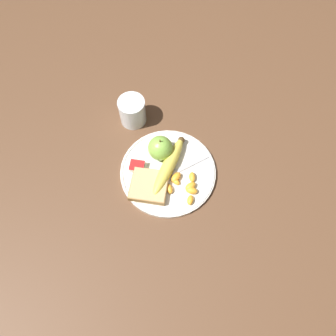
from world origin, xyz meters
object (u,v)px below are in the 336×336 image
object	(u,v)px
banana	(169,165)
bread_slice	(149,186)
plate	(168,172)
jam_packet	(137,167)
fork	(172,174)
apple	(160,148)
juice_glass	(132,112)

from	to	relation	value
banana	bread_slice	distance (m)	0.08
plate	banana	xyz separation A→B (m)	(0.00, 0.01, 0.02)
banana	bread_slice	bearing A→B (deg)	-123.40
banana	jam_packet	size ratio (longest dim) A/B	4.84
bread_slice	fork	size ratio (longest dim) A/B	0.59
banana	apple	bearing A→B (deg)	127.80
bread_slice	jam_packet	bearing A→B (deg)	130.25
bread_slice	jam_packet	xyz separation A→B (m)	(-0.04, 0.05, -0.00)
juice_glass	bread_slice	xyz separation A→B (m)	(0.09, -0.22, -0.02)
bread_slice	apple	bearing A→B (deg)	83.19
juice_glass	banana	bearing A→B (deg)	-48.47
plate	banana	distance (m)	0.02
plate	fork	world-z (taller)	fork
banana	bread_slice	xyz separation A→B (m)	(-0.04, -0.07, -0.01)
fork	plate	bearing A→B (deg)	-66.55
apple	jam_packet	distance (m)	0.08
banana	fork	size ratio (longest dim) A/B	1.15
plate	apple	size ratio (longest dim) A/B	3.39
plate	fork	bearing A→B (deg)	-28.78
juice_glass	fork	distance (m)	0.22
jam_packet	bread_slice	bearing A→B (deg)	-49.75
plate	apple	bearing A→B (deg)	120.89
juice_glass	jam_packet	xyz separation A→B (m)	(0.05, -0.17, -0.02)
juice_glass	jam_packet	distance (m)	0.17
banana	jam_packet	xyz separation A→B (m)	(-0.09, -0.02, -0.01)
plate	jam_packet	distance (m)	0.09
apple	fork	size ratio (longest dim) A/B	0.46
plate	bread_slice	distance (m)	0.07
fork	juice_glass	bearing A→B (deg)	-86.96
jam_packet	banana	bearing A→B (deg)	9.87
juice_glass	banana	world-z (taller)	juice_glass
apple	fork	distance (m)	0.08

